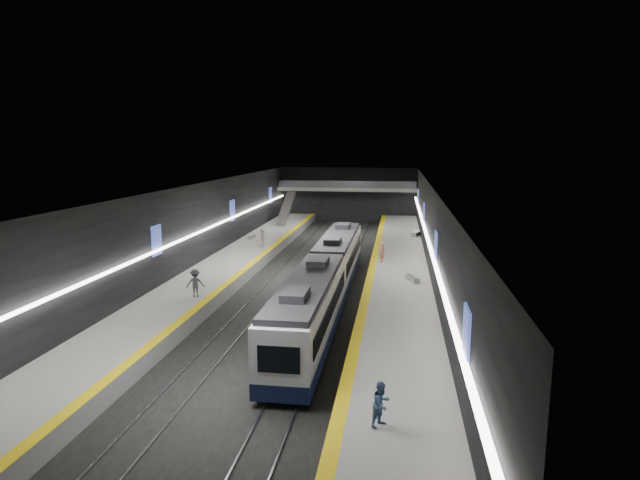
% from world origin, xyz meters
% --- Properties ---
extents(ground, '(70.00, 70.00, 0.00)m').
position_xyz_m(ground, '(0.00, 0.00, 0.00)').
color(ground, black).
rests_on(ground, ground).
extents(ceiling, '(20.00, 70.00, 0.04)m').
position_xyz_m(ceiling, '(0.00, 0.00, 8.00)').
color(ceiling, beige).
rests_on(ceiling, wall_left).
extents(wall_left, '(0.04, 70.00, 8.00)m').
position_xyz_m(wall_left, '(-10.00, 0.00, 4.00)').
color(wall_left, black).
rests_on(wall_left, ground).
extents(wall_right, '(0.04, 70.00, 8.00)m').
position_xyz_m(wall_right, '(10.00, 0.00, 4.00)').
color(wall_right, black).
rests_on(wall_right, ground).
extents(wall_back, '(20.00, 0.04, 8.00)m').
position_xyz_m(wall_back, '(0.00, 35.00, 4.00)').
color(wall_back, black).
rests_on(wall_back, ground).
extents(platform_left, '(5.00, 70.00, 1.00)m').
position_xyz_m(platform_left, '(-7.50, 0.00, 0.50)').
color(platform_left, slate).
rests_on(platform_left, ground).
extents(tile_surface_left, '(5.00, 70.00, 0.02)m').
position_xyz_m(tile_surface_left, '(-7.50, 0.00, 1.01)').
color(tile_surface_left, '#9A9A95').
rests_on(tile_surface_left, platform_left).
extents(tactile_strip_left, '(0.60, 70.00, 0.02)m').
position_xyz_m(tactile_strip_left, '(-5.30, 0.00, 1.02)').
color(tactile_strip_left, yellow).
rests_on(tactile_strip_left, platform_left).
extents(platform_right, '(5.00, 70.00, 1.00)m').
position_xyz_m(platform_right, '(7.50, 0.00, 0.50)').
color(platform_right, slate).
rests_on(platform_right, ground).
extents(tile_surface_right, '(5.00, 70.00, 0.02)m').
position_xyz_m(tile_surface_right, '(7.50, 0.00, 1.01)').
color(tile_surface_right, '#9A9A95').
rests_on(tile_surface_right, platform_right).
extents(tactile_strip_right, '(0.60, 70.00, 0.02)m').
position_xyz_m(tactile_strip_right, '(5.30, 0.00, 1.02)').
color(tactile_strip_right, yellow).
rests_on(tactile_strip_right, platform_right).
extents(rails, '(6.52, 70.00, 0.12)m').
position_xyz_m(rails, '(-0.00, 0.00, 0.06)').
color(rails, gray).
rests_on(rails, ground).
extents(train, '(2.69, 30.04, 3.60)m').
position_xyz_m(train, '(2.50, -8.00, 2.20)').
color(train, '#0F1939').
rests_on(train, ground).
extents(ad_posters, '(19.94, 53.50, 2.20)m').
position_xyz_m(ad_posters, '(-0.00, 1.00, 4.50)').
color(ad_posters, '#4357C9').
rests_on(ad_posters, wall_left).
extents(cove_light_left, '(0.25, 68.60, 0.12)m').
position_xyz_m(cove_light_left, '(-9.80, 0.00, 3.80)').
color(cove_light_left, white).
rests_on(cove_light_left, wall_left).
extents(cove_light_right, '(0.25, 68.60, 0.12)m').
position_xyz_m(cove_light_right, '(9.80, 0.00, 3.80)').
color(cove_light_right, white).
rests_on(cove_light_right, wall_right).
extents(mezzanine_bridge, '(20.00, 3.00, 1.50)m').
position_xyz_m(mezzanine_bridge, '(0.00, 32.93, 5.04)').
color(mezzanine_bridge, gray).
rests_on(mezzanine_bridge, wall_left).
extents(escalator, '(1.20, 7.50, 3.92)m').
position_xyz_m(escalator, '(-7.50, 26.00, 2.90)').
color(escalator, '#99999E').
rests_on(escalator, platform_left).
extents(bench_left_far, '(0.48, 1.61, 0.39)m').
position_xyz_m(bench_left_far, '(-8.73, 13.05, 1.20)').
color(bench_left_far, '#99999E').
rests_on(bench_left_far, platform_left).
extents(bench_right_near, '(1.05, 1.74, 0.41)m').
position_xyz_m(bench_right_near, '(8.59, -3.51, 1.21)').
color(bench_right_near, '#99999E').
rests_on(bench_right_near, platform_right).
extents(bench_right_far, '(1.25, 2.13, 0.50)m').
position_xyz_m(bench_right_far, '(9.50, 17.39, 1.25)').
color(bench_right_far, '#99999E').
rests_on(bench_right_far, platform_right).
extents(passenger_right_a, '(0.65, 0.76, 1.77)m').
position_xyz_m(passenger_right_a, '(6.07, 2.82, 1.88)').
color(passenger_right_a, '#CD6F4C').
rests_on(passenger_right_a, platform_right).
extents(passenger_right_b, '(1.03, 1.07, 1.73)m').
position_xyz_m(passenger_right_b, '(6.94, -25.40, 1.87)').
color(passenger_right_b, '#446293').
rests_on(passenger_right_b, platform_right).
extents(passenger_left_a, '(0.47, 1.08, 1.83)m').
position_xyz_m(passenger_left_a, '(-6.27, 8.26, 1.92)').
color(passenger_left_a, '#BAB3AA').
rests_on(passenger_left_a, platform_left).
extents(passenger_left_b, '(1.42, 1.09, 1.94)m').
position_xyz_m(passenger_left_b, '(-6.28, -10.06, 1.97)').
color(passenger_left_b, '#45464D').
rests_on(passenger_left_b, platform_left).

